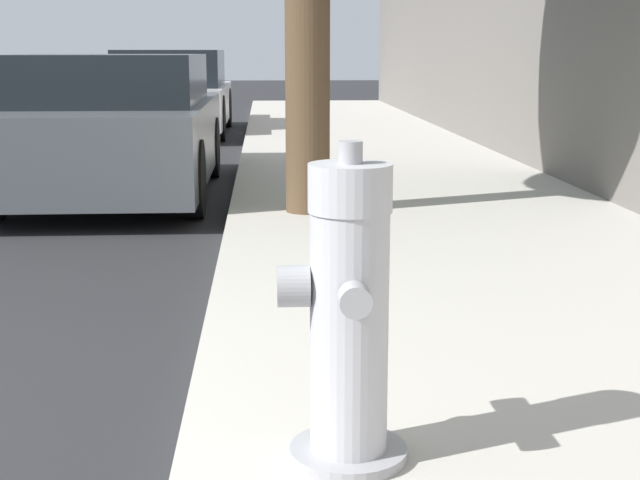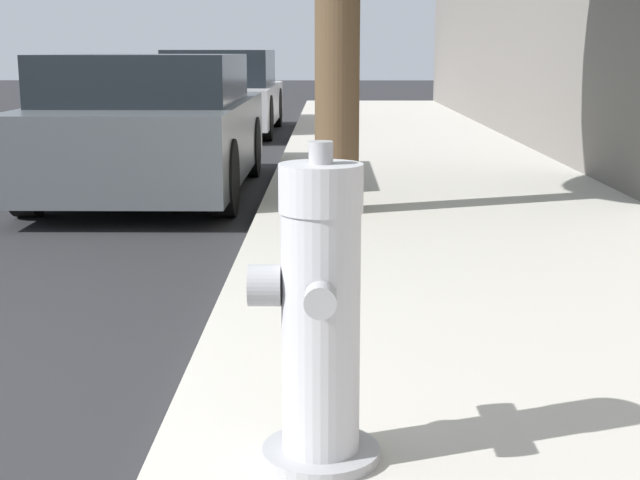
# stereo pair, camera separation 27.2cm
# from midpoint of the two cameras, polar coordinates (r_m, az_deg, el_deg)

# --- Properties ---
(sidewalk_slab) EXTENTS (3.19, 40.00, 0.15)m
(sidewalk_slab) POSITION_cam_midpoint_polar(r_m,az_deg,el_deg) (3.28, 21.87, -12.71)
(sidewalk_slab) COLOR #B7B2A8
(sidewalk_slab) RESTS_ON ground_plane
(fire_hydrant) EXTENTS (0.40, 0.40, 0.99)m
(fire_hydrant) POSITION_cam_midpoint_polar(r_m,az_deg,el_deg) (2.70, 2.86, -5.07)
(fire_hydrant) COLOR #97979C
(fire_hydrant) RESTS_ON sidewalk_slab
(parked_car_near) EXTENTS (1.88, 4.03, 1.36)m
(parked_car_near) POSITION_cam_midpoint_polar(r_m,az_deg,el_deg) (8.89, -9.85, 7.18)
(parked_car_near) COLOR #4C5156
(parked_car_near) RESTS_ON ground_plane
(parked_car_mid) EXTENTS (1.84, 4.30, 1.40)m
(parked_car_mid) POSITION_cam_midpoint_polar(r_m,az_deg,el_deg) (15.42, -5.74, 9.33)
(parked_car_mid) COLOR #B7B7BC
(parked_car_mid) RESTS_ON ground_plane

